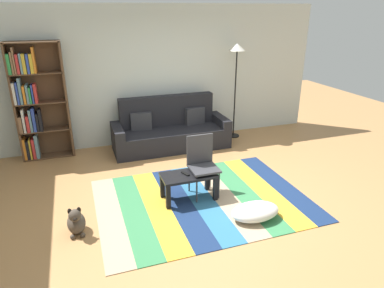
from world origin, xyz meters
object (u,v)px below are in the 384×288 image
object	(u,v)px
couch	(170,131)
coffee_table	(189,179)
tv_remote	(185,174)
bookshelf	(34,103)
dog	(76,222)
pouf	(255,212)
standing_lamp	(237,60)
folding_chair	(202,160)

from	to	relation	value
couch	coffee_table	bearing A→B (deg)	-98.38
couch	tv_remote	world-z (taller)	couch
bookshelf	coffee_table	world-z (taller)	bookshelf
bookshelf	coffee_table	distance (m)	3.22
bookshelf	coffee_table	size ratio (longest dim) A/B	2.68
dog	tv_remote	world-z (taller)	tv_remote
tv_remote	couch	bearing A→B (deg)	59.74
couch	tv_remote	size ratio (longest dim) A/B	15.07
bookshelf	tv_remote	bearing A→B (deg)	-48.43
coffee_table	pouf	distance (m)	1.04
couch	standing_lamp	size ratio (longest dim) A/B	1.15
couch	dog	size ratio (longest dim) A/B	5.69
standing_lamp	bookshelf	bearing A→B (deg)	178.08
standing_lamp	tv_remote	bearing A→B (deg)	-129.60
pouf	dog	xyz separation A→B (m)	(-2.23, 0.45, 0.05)
coffee_table	folding_chair	distance (m)	0.34
bookshelf	folding_chair	distance (m)	3.27
couch	tv_remote	distance (m)	2.07
dog	folding_chair	bearing A→B (deg)	13.64
coffee_table	folding_chair	world-z (taller)	folding_chair
coffee_table	pouf	bearing A→B (deg)	-49.73
dog	tv_remote	bearing A→B (deg)	12.60
coffee_table	dog	bearing A→B (deg)	-168.29
couch	dog	xyz separation A→B (m)	(-1.87, -2.38, -0.18)
standing_lamp	folding_chair	world-z (taller)	standing_lamp
bookshelf	standing_lamp	world-z (taller)	bookshelf
pouf	dog	size ratio (longest dim) A/B	1.68
bookshelf	folding_chair	xyz separation A→B (m)	(2.34, -2.22, -0.51)
pouf	standing_lamp	bearing A→B (deg)	69.69
couch	tv_remote	bearing A→B (deg)	-99.69
folding_chair	bookshelf	bearing A→B (deg)	178.43
standing_lamp	tv_remote	world-z (taller)	standing_lamp
pouf	standing_lamp	distance (m)	3.53
pouf	standing_lamp	world-z (taller)	standing_lamp
standing_lamp	tv_remote	xyz separation A→B (m)	(-1.81, -2.19, -1.23)
couch	bookshelf	bearing A→B (deg)	173.32
coffee_table	pouf	xyz separation A→B (m)	(0.66, -0.78, -0.21)
bookshelf	tv_remote	distance (m)	3.16
dog	standing_lamp	distance (m)	4.44
bookshelf	dog	bearing A→B (deg)	-78.73
dog	folding_chair	world-z (taller)	folding_chair
pouf	bookshelf	bearing A→B (deg)	131.58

